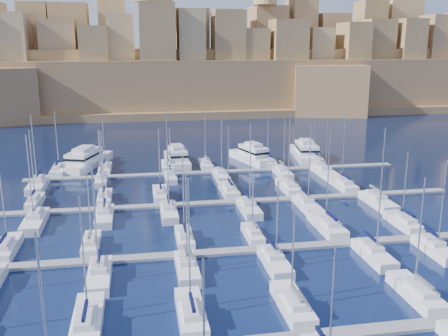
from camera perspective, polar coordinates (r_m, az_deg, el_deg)
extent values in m
plane|color=black|center=(83.15, 2.77, -6.09)|extent=(600.00, 600.00, 0.00)
cube|color=slate|center=(53.75, 11.14, -18.28)|extent=(84.00, 2.00, 0.40)
cube|color=slate|center=(72.27, 4.88, -9.18)|extent=(84.00, 2.00, 0.40)
cube|color=slate|center=(92.32, 1.41, -3.86)|extent=(84.00, 2.00, 0.40)
cube|color=slate|center=(113.11, -0.77, -0.45)|extent=(84.00, 2.00, 0.40)
cube|color=white|center=(56.04, -15.30, -16.66)|extent=(2.98, 9.94, 1.70)
cube|color=silver|center=(54.59, -15.48, -16.11)|extent=(2.09, 4.47, 0.70)
cylinder|color=#9EA0A8|center=(53.21, -15.77, -9.66)|extent=(0.18, 0.18, 12.78)
cube|color=black|center=(53.64, -15.61, -15.40)|extent=(0.35, 3.98, 0.35)
cube|color=white|center=(55.70, -3.80, -16.36)|extent=(2.82, 9.41, 1.67)
cube|color=silver|center=(54.30, -3.71, -15.78)|extent=(1.98, 4.24, 0.70)
cylinder|color=#9EA0A8|center=(52.56, -4.00, -8.64)|extent=(0.18, 0.18, 14.17)
cube|color=black|center=(53.37, -3.67, -15.05)|extent=(0.35, 3.76, 0.35)
cube|color=white|center=(57.70, 7.82, -15.31)|extent=(2.77, 9.23, 1.66)
cube|color=silver|center=(56.36, 8.16, -14.71)|extent=(1.94, 4.15, 0.70)
cylinder|color=#9EA0A8|center=(55.31, 7.90, -9.46)|extent=(0.18, 0.18, 10.78)
cube|color=#595B60|center=(55.48, 8.35, -13.99)|extent=(0.35, 3.69, 0.35)
cube|color=white|center=(63.50, 21.08, -13.29)|extent=(2.80, 9.32, 1.67)
cube|color=silver|center=(62.27, 21.62, -12.68)|extent=(1.96, 4.19, 0.70)
cylinder|color=#9EA0A8|center=(60.95, 21.47, -6.95)|extent=(0.18, 0.18, 13.00)
cube|color=#595B60|center=(61.47, 21.94, -11.99)|extent=(0.35, 3.73, 0.35)
cylinder|color=#9EA0A8|center=(41.10, -19.86, -16.20)|extent=(0.18, 0.18, 14.31)
cylinder|color=#9EA0A8|center=(43.04, -2.32, -16.83)|extent=(0.18, 0.18, 10.69)
cylinder|color=#9EA0A8|center=(45.62, 12.24, -15.20)|extent=(0.18, 0.18, 10.76)
cube|color=white|center=(77.43, -23.55, -8.48)|extent=(2.71, 9.03, 1.65)
cube|color=silver|center=(76.19, -23.79, -7.92)|extent=(1.90, 4.06, 0.70)
cylinder|color=#9EA0A8|center=(75.54, -24.00, -3.36)|extent=(0.18, 0.18, 12.54)
cube|color=black|center=(75.41, -23.95, -7.31)|extent=(0.35, 3.61, 0.35)
cube|color=white|center=(74.96, -14.91, -8.50)|extent=(2.39, 7.96, 1.60)
cube|color=silver|center=(73.80, -15.02, -7.92)|extent=(1.67, 3.58, 0.70)
cylinder|color=#9EA0A8|center=(73.26, -15.19, -3.98)|extent=(0.18, 0.18, 10.57)
cube|color=#595B60|center=(73.05, -15.09, -7.27)|extent=(0.35, 3.19, 0.35)
cube|color=white|center=(74.86, -4.54, -8.07)|extent=(2.39, 7.97, 1.60)
cube|color=silver|center=(73.70, -4.50, -7.48)|extent=(1.67, 3.59, 0.70)
cylinder|color=#9EA0A8|center=(72.97, -4.68, -3.09)|extent=(0.18, 0.18, 11.78)
cube|color=black|center=(72.94, -4.49, -6.83)|extent=(0.35, 3.19, 0.35)
cube|color=white|center=(76.12, 3.30, -7.68)|extent=(2.20, 7.33, 1.57)
cube|color=silver|center=(75.04, 3.44, -7.08)|extent=(1.54, 3.30, 0.70)
cylinder|color=#9EA0A8|center=(74.61, 3.29, -3.73)|extent=(0.18, 0.18, 9.22)
cube|color=#595B60|center=(74.33, 3.52, -6.43)|extent=(0.35, 2.93, 0.35)
cube|color=white|center=(81.05, 11.67, -6.51)|extent=(3.14, 10.46, 1.72)
cube|color=silver|center=(79.72, 11.98, -5.95)|extent=(2.20, 4.71, 0.70)
cylinder|color=#9EA0A8|center=(79.08, 11.82, -0.95)|extent=(0.18, 0.18, 14.27)
cube|color=black|center=(78.92, 12.16, -5.36)|extent=(0.35, 4.18, 0.35)
cube|color=white|center=(85.60, 19.79, -5.98)|extent=(2.59, 8.64, 1.63)
cube|color=silver|center=(84.52, 20.14, -5.43)|extent=(1.81, 3.89, 0.70)
cylinder|color=#9EA0A8|center=(84.09, 20.00, -1.86)|extent=(0.18, 0.18, 10.92)
cube|color=black|center=(83.83, 20.35, -4.85)|extent=(0.35, 3.46, 0.35)
cube|color=white|center=(65.12, -14.04, -12.01)|extent=(2.79, 9.29, 1.66)
cube|color=silver|center=(65.45, -14.05, -10.72)|extent=(1.95, 4.18, 0.70)
cylinder|color=#9EA0A8|center=(61.68, -14.51, -5.66)|extent=(0.18, 0.18, 13.97)
cube|color=black|center=(65.45, -14.08, -9.72)|extent=(0.35, 3.72, 0.35)
cube|color=white|center=(65.31, -4.24, -11.52)|extent=(2.66, 8.86, 1.64)
cube|color=silver|center=(65.62, -4.34, -10.26)|extent=(1.86, 3.99, 0.70)
cylinder|color=#9EA0A8|center=(62.20, -4.31, -5.92)|extent=(0.18, 0.18, 12.26)
cube|color=#595B60|center=(65.59, -4.39, -9.27)|extent=(0.35, 3.54, 0.35)
cube|color=white|center=(67.18, 5.84, -10.79)|extent=(2.73, 9.09, 1.65)
cube|color=silver|center=(67.49, 5.65, -9.56)|extent=(1.91, 4.09, 0.70)
cylinder|color=#9EA0A8|center=(64.43, 6.08, -6.01)|extent=(0.18, 0.18, 10.60)
cube|color=black|center=(67.48, 5.57, -8.59)|extent=(0.35, 3.64, 0.35)
cube|color=white|center=(72.01, 16.76, -9.58)|extent=(2.73, 9.08, 1.65)
cube|color=silver|center=(72.30, 16.50, -8.45)|extent=(1.91, 4.09, 0.70)
cylinder|color=#9EA0A8|center=(69.23, 17.33, -4.53)|extent=(0.18, 0.18, 12.00)
cube|color=black|center=(72.29, 16.40, -7.54)|extent=(0.35, 3.63, 0.35)
cube|color=white|center=(76.64, 23.00, -8.67)|extent=(2.61, 8.69, 1.63)
cube|color=silver|center=(76.89, 22.74, -7.63)|extent=(1.82, 3.91, 0.70)
cylinder|color=#9EA0A8|center=(74.00, 23.70, -3.79)|extent=(0.18, 0.18, 12.33)
cube|color=black|center=(76.86, 22.64, -6.79)|extent=(0.35, 3.47, 0.35)
cube|color=white|center=(97.14, -20.77, -3.70)|extent=(2.35, 7.85, 1.59)
cube|color=silver|center=(96.07, -20.91, -3.19)|extent=(1.65, 3.53, 0.70)
cylinder|color=#9EA0A8|center=(95.70, -21.09, 0.38)|extent=(0.18, 0.18, 12.46)
cube|color=black|center=(95.41, -21.01, -2.66)|extent=(0.35, 3.14, 0.35)
cube|color=white|center=(95.70, -13.46, -3.41)|extent=(2.48, 8.28, 1.61)
cube|color=silver|center=(94.57, -13.53, -2.89)|extent=(1.74, 3.73, 0.70)
cylinder|color=#9EA0A8|center=(94.33, -13.68, 0.57)|extent=(0.18, 0.18, 11.83)
cube|color=black|center=(93.88, -13.58, -2.35)|extent=(0.35, 3.31, 0.35)
cube|color=white|center=(95.91, -7.27, -3.07)|extent=(2.71, 9.04, 1.65)
cube|color=silver|center=(94.70, -7.26, -2.55)|extent=(1.90, 4.07, 0.70)
cylinder|color=#9EA0A8|center=(94.55, -7.41, 0.97)|extent=(0.18, 0.18, 12.02)
cube|color=black|center=(93.97, -7.27, -2.02)|extent=(0.35, 3.62, 0.35)
cube|color=white|center=(97.49, 0.55, -2.66)|extent=(2.82, 9.39, 1.67)
cube|color=silver|center=(96.27, 0.65, -2.14)|extent=(1.97, 4.23, 0.70)
cylinder|color=#9EA0A8|center=(96.17, 0.51, 1.35)|extent=(0.18, 0.18, 12.09)
cube|color=black|center=(95.54, 0.71, -1.62)|extent=(0.35, 3.76, 0.35)
cube|color=white|center=(100.58, 7.41, -2.24)|extent=(2.97, 9.89, 1.69)
cube|color=silver|center=(99.34, 7.59, -1.74)|extent=(2.08, 4.45, 0.70)
cylinder|color=#9EA0A8|center=(99.12, 7.47, 2.21)|extent=(0.18, 0.18, 14.05)
cube|color=#595B60|center=(98.61, 7.70, -1.23)|extent=(0.35, 3.95, 0.35)
cube|color=white|center=(104.36, 13.37, -1.91)|extent=(2.91, 9.70, 1.69)
cube|color=silver|center=(103.19, 13.62, -1.42)|extent=(2.04, 4.37, 0.70)
cylinder|color=#9EA0A8|center=(102.91, 13.52, 2.47)|extent=(0.18, 0.18, 14.39)
cube|color=black|center=(102.49, 13.76, -0.93)|extent=(0.35, 3.88, 0.35)
cube|color=white|center=(86.44, -20.79, -5.85)|extent=(3.08, 10.28, 1.71)
cube|color=silver|center=(87.01, -20.74, -4.87)|extent=(2.16, 4.63, 0.70)
cylinder|color=#9EA0A8|center=(83.75, -21.31, -1.02)|extent=(0.18, 0.18, 13.63)
cube|color=#595B60|center=(87.17, -20.74, -4.11)|extent=(0.35, 4.11, 0.35)
cube|color=white|center=(85.42, -13.49, -5.54)|extent=(2.80, 9.33, 1.67)
cube|color=silver|center=(85.92, -13.50, -4.59)|extent=(1.96, 4.20, 0.70)
cylinder|color=#9EA0A8|center=(82.70, -13.82, -0.54)|extent=(0.18, 0.18, 14.00)
cube|color=black|center=(86.04, -13.52, -3.83)|extent=(0.35, 3.73, 0.35)
cube|color=white|center=(85.48, -6.30, -5.21)|extent=(2.70, 9.01, 1.65)
cube|color=silver|center=(85.96, -6.36, -4.28)|extent=(1.89, 4.06, 0.70)
cylinder|color=#9EA0A8|center=(83.10, -6.40, -1.02)|extent=(0.18, 0.18, 11.55)
cube|color=black|center=(86.06, -6.40, -3.52)|extent=(0.35, 3.60, 0.35)
cube|color=white|center=(87.15, 2.87, -4.75)|extent=(2.82, 9.41, 1.67)
cube|color=silver|center=(87.65, 2.75, -3.82)|extent=(1.98, 4.23, 0.70)
cylinder|color=#9EA0A8|center=(84.45, 3.01, 0.27)|extent=(0.18, 0.18, 14.29)
cube|color=black|center=(87.77, 2.69, -3.08)|extent=(0.35, 3.76, 0.35)
cube|color=white|center=(90.11, 9.45, -4.29)|extent=(2.75, 9.15, 1.66)
cube|color=silver|center=(90.57, 9.29, -3.41)|extent=(1.92, 4.12, 0.70)
cylinder|color=#9EA0A8|center=(87.58, 9.75, 0.40)|extent=(0.18, 0.18, 13.76)
cube|color=black|center=(90.68, 9.23, -2.69)|extent=(0.35, 3.66, 0.35)
cube|color=white|center=(94.75, 17.21, -3.81)|extent=(3.09, 10.30, 1.72)
cube|color=silver|center=(95.27, 16.98, -2.93)|extent=(2.16, 4.64, 0.70)
cylinder|color=#9EA0A8|center=(92.37, 17.68, 0.45)|extent=(0.18, 0.18, 13.03)
cube|color=#595B60|center=(95.42, 16.89, -2.24)|extent=(0.35, 4.12, 0.35)
cube|color=white|center=(118.62, -18.35, -0.32)|extent=(2.85, 9.50, 1.68)
cube|color=silver|center=(117.43, -18.46, 0.12)|extent=(2.00, 4.28, 0.70)
cylinder|color=#9EA0A8|center=(117.56, -18.60, 3.16)|extent=(0.18, 0.18, 12.85)
cube|color=black|center=(116.74, -18.53, 0.57)|extent=(0.35, 3.80, 0.35)
cube|color=white|center=(117.22, -13.43, -0.16)|extent=(2.67, 8.90, 1.65)
cube|color=silver|center=(116.08, -13.49, 0.30)|extent=(1.87, 4.01, 0.70)
cylinder|color=#9EA0A8|center=(116.17, -13.62, 3.23)|extent=(0.18, 0.18, 12.30)
cube|color=black|center=(115.41, -13.53, 0.75)|extent=(0.35, 3.56, 0.35)
cube|color=white|center=(117.15, -6.45, 0.14)|extent=(2.67, 8.91, 1.65)
cube|color=silver|center=(116.01, -6.43, 0.60)|extent=(1.87, 4.01, 0.70)
cylinder|color=#9EA0A8|center=(116.06, -6.56, 3.63)|extent=(0.18, 0.18, 12.72)
cube|color=black|center=(115.33, -6.43, 1.05)|extent=(0.35, 3.56, 0.35)
cube|color=white|center=(117.93, -2.13, 0.31)|extent=(2.64, 8.80, 1.64)
cube|color=silver|center=(116.80, -2.07, 0.77)|extent=(1.85, 3.96, 0.70)
cylinder|color=#9EA0A8|center=(117.00, -2.19, 3.37)|extent=(0.18, 0.18, 10.98)
cube|color=#595B60|center=(116.14, -2.05, 1.22)|extent=(0.35, 3.52, 0.35)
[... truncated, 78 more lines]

